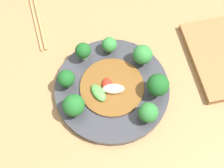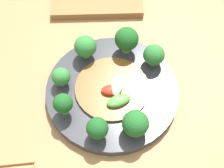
{
  "view_description": "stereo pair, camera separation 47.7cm",
  "coord_description": "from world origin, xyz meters",
  "px_view_note": "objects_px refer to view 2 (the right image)",
  "views": [
    {
      "loc": [
        0.35,
        -0.01,
        1.47
      ],
      "look_at": [
        0.01,
        -0.02,
        0.75
      ],
      "focal_mm": 50.0,
      "sensor_mm": 36.0,
      "label": 1
    },
    {
      "loc": [
        0.08,
        -0.38,
        1.33
      ],
      "look_at": [
        0.01,
        -0.02,
        0.75
      ],
      "focal_mm": 50.0,
      "sensor_mm": 36.0,
      "label": 2
    }
  ],
  "objects_px": {
    "broccoli_south": "(98,129)",
    "stirfry_center": "(113,89)",
    "broccoli_southwest": "(63,104)",
    "broccoli_southeast": "(136,124)",
    "broccoli_west": "(61,77)",
    "broccoli_north": "(127,39)",
    "broccoli_northeast": "(154,55)",
    "plate": "(112,91)",
    "broccoli_northwest": "(85,47)"
  },
  "relations": [
    {
      "from": "broccoli_southwest",
      "to": "broccoli_south",
      "type": "bearing_deg",
      "value": -24.71
    },
    {
      "from": "broccoli_southeast",
      "to": "broccoli_west",
      "type": "bearing_deg",
      "value": 155.81
    },
    {
      "from": "plate",
      "to": "broccoli_southeast",
      "type": "distance_m",
      "value": 0.12
    },
    {
      "from": "plate",
      "to": "stirfry_center",
      "type": "height_order",
      "value": "stirfry_center"
    },
    {
      "from": "plate",
      "to": "broccoli_south",
      "type": "distance_m",
      "value": 0.12
    },
    {
      "from": "broccoli_north",
      "to": "broccoli_northwest",
      "type": "distance_m",
      "value": 0.1
    },
    {
      "from": "plate",
      "to": "stirfry_center",
      "type": "distance_m",
      "value": 0.02
    },
    {
      "from": "broccoli_west",
      "to": "broccoli_northwest",
      "type": "bearing_deg",
      "value": 69.36
    },
    {
      "from": "broccoli_south",
      "to": "broccoli_northwest",
      "type": "distance_m",
      "value": 0.21
    },
    {
      "from": "stirfry_center",
      "to": "broccoli_southeast",
      "type": "bearing_deg",
      "value": -53.97
    },
    {
      "from": "broccoli_southeast",
      "to": "broccoli_north",
      "type": "bearing_deg",
      "value": 105.31
    },
    {
      "from": "broccoli_south",
      "to": "broccoli_southeast",
      "type": "relative_size",
      "value": 0.9
    },
    {
      "from": "broccoli_west",
      "to": "broccoli_southwest",
      "type": "relative_size",
      "value": 0.83
    },
    {
      "from": "plate",
      "to": "broccoli_north",
      "type": "distance_m",
      "value": 0.13
    },
    {
      "from": "broccoli_north",
      "to": "broccoli_south",
      "type": "xyz_separation_m",
      "value": [
        -0.02,
        -0.23,
        -0.01
      ]
    },
    {
      "from": "broccoli_north",
      "to": "broccoli_southwest",
      "type": "relative_size",
      "value": 1.21
    },
    {
      "from": "broccoli_northwest",
      "to": "broccoli_southwest",
      "type": "distance_m",
      "value": 0.16
    },
    {
      "from": "stirfry_center",
      "to": "plate",
      "type": "bearing_deg",
      "value": 134.37
    },
    {
      "from": "broccoli_west",
      "to": "stirfry_center",
      "type": "height_order",
      "value": "broccoli_west"
    },
    {
      "from": "plate",
      "to": "broccoli_west",
      "type": "distance_m",
      "value": 0.12
    },
    {
      "from": "broccoli_west",
      "to": "broccoli_northeast",
      "type": "bearing_deg",
      "value": 27.34
    },
    {
      "from": "broccoli_north",
      "to": "broccoli_southwest",
      "type": "distance_m",
      "value": 0.22
    },
    {
      "from": "broccoli_northeast",
      "to": "broccoli_southwest",
      "type": "relative_size",
      "value": 0.96
    },
    {
      "from": "broccoli_southeast",
      "to": "stirfry_center",
      "type": "xyz_separation_m",
      "value": [
        -0.06,
        0.09,
        -0.03
      ]
    },
    {
      "from": "plate",
      "to": "broccoli_southeast",
      "type": "relative_size",
      "value": 4.78
    },
    {
      "from": "broccoli_west",
      "to": "broccoli_northeast",
      "type": "relative_size",
      "value": 0.87
    },
    {
      "from": "broccoli_south",
      "to": "broccoli_southwest",
      "type": "distance_m",
      "value": 0.09
    },
    {
      "from": "broccoli_southeast",
      "to": "broccoli_northwest",
      "type": "xyz_separation_m",
      "value": [
        -0.15,
        0.17,
        0.0
      ]
    },
    {
      "from": "broccoli_northeast",
      "to": "broccoli_southwest",
      "type": "bearing_deg",
      "value": -134.75
    },
    {
      "from": "broccoli_northwest",
      "to": "stirfry_center",
      "type": "height_order",
      "value": "broccoli_northwest"
    },
    {
      "from": "plate",
      "to": "broccoli_southeast",
      "type": "height_order",
      "value": "broccoli_southeast"
    },
    {
      "from": "broccoli_north",
      "to": "broccoli_west",
      "type": "distance_m",
      "value": 0.18
    },
    {
      "from": "broccoli_northwest",
      "to": "broccoli_southwest",
      "type": "relative_size",
      "value": 1.05
    },
    {
      "from": "broccoli_north",
      "to": "broccoli_northeast",
      "type": "xyz_separation_m",
      "value": [
        0.07,
        -0.02,
        -0.01
      ]
    },
    {
      "from": "plate",
      "to": "broccoli_northwest",
      "type": "height_order",
      "value": "broccoli_northwest"
    },
    {
      "from": "plate",
      "to": "broccoli_north",
      "type": "xyz_separation_m",
      "value": [
        0.01,
        0.11,
        0.05
      ]
    },
    {
      "from": "broccoli_south",
      "to": "broccoli_southwest",
      "type": "bearing_deg",
      "value": 155.29
    },
    {
      "from": "broccoli_north",
      "to": "broccoli_south",
      "type": "relative_size",
      "value": 1.28
    },
    {
      "from": "broccoli_west",
      "to": "broccoli_southwest",
      "type": "xyz_separation_m",
      "value": [
        0.03,
        -0.07,
        0.01
      ]
    },
    {
      "from": "broccoli_northwest",
      "to": "broccoli_northeast",
      "type": "distance_m",
      "value": 0.16
    },
    {
      "from": "broccoli_south",
      "to": "stirfry_center",
      "type": "xyz_separation_m",
      "value": [
        0.01,
        0.11,
        -0.03
      ]
    },
    {
      "from": "broccoli_northeast",
      "to": "stirfry_center",
      "type": "distance_m",
      "value": 0.12
    },
    {
      "from": "broccoli_north",
      "to": "broccoli_southeast",
      "type": "xyz_separation_m",
      "value": [
        0.06,
        -0.2,
        -0.01
      ]
    },
    {
      "from": "broccoli_west",
      "to": "stirfry_center",
      "type": "relative_size",
      "value": 0.3
    },
    {
      "from": "broccoli_southwest",
      "to": "stirfry_center",
      "type": "distance_m",
      "value": 0.12
    },
    {
      "from": "stirfry_center",
      "to": "broccoli_southwest",
      "type": "bearing_deg",
      "value": -140.35
    },
    {
      "from": "plate",
      "to": "broccoli_northwest",
      "type": "xyz_separation_m",
      "value": [
        -0.08,
        0.08,
        0.05
      ]
    },
    {
      "from": "broccoli_north",
      "to": "broccoli_northeast",
      "type": "distance_m",
      "value": 0.07
    },
    {
      "from": "plate",
      "to": "broccoli_northeast",
      "type": "xyz_separation_m",
      "value": [
        0.08,
        0.09,
        0.04
      ]
    },
    {
      "from": "broccoli_northwest",
      "to": "plate",
      "type": "bearing_deg",
      "value": -44.4
    }
  ]
}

